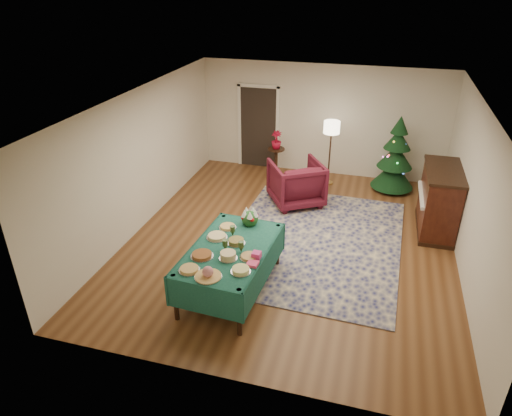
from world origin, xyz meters
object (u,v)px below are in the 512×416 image
(armchair, at_px, (296,181))
(potted_plant, at_px, (276,144))
(piano, at_px, (439,201))
(gift_box, at_px, (256,255))
(christmas_tree, at_px, (395,158))
(floor_lamp, at_px, (331,131))
(buffet_table, at_px, (230,256))
(side_table, at_px, (276,163))

(armchair, distance_m, potted_plant, 1.55)
(potted_plant, height_order, piano, piano)
(gift_box, bearing_deg, potted_plant, 99.89)
(christmas_tree, bearing_deg, floor_lamp, -178.17)
(armchair, distance_m, floor_lamp, 1.58)
(potted_plant, relative_size, christmas_tree, 0.25)
(buffet_table, distance_m, potted_plant, 4.66)
(armchair, relative_size, potted_plant, 2.45)
(buffet_table, height_order, piano, piano)
(piano, bearing_deg, gift_box, -132.29)
(floor_lamp, bearing_deg, piano, -35.52)
(floor_lamp, distance_m, christmas_tree, 1.58)
(buffet_table, bearing_deg, armchair, 83.25)
(gift_box, height_order, christmas_tree, christmas_tree)
(armchair, height_order, side_table, armchair)
(gift_box, relative_size, side_table, 0.17)
(gift_box, distance_m, potted_plant, 4.87)
(buffet_table, relative_size, gift_box, 16.61)
(buffet_table, bearing_deg, potted_plant, 94.55)
(armchair, relative_size, floor_lamp, 0.69)
(buffet_table, distance_m, gift_box, 0.54)
(buffet_table, height_order, armchair, armchair)
(gift_box, relative_size, christmas_tree, 0.07)
(christmas_tree, bearing_deg, side_table, -179.81)
(side_table, bearing_deg, gift_box, -80.11)
(armchair, bearing_deg, potted_plant, -91.25)
(floor_lamp, xyz_separation_m, piano, (2.34, -1.67, -0.68))
(gift_box, bearing_deg, armchair, 91.21)
(gift_box, bearing_deg, christmas_tree, 67.78)
(piano, bearing_deg, floor_lamp, 144.48)
(side_table, distance_m, potted_plant, 0.51)
(gift_box, height_order, side_table, gift_box)
(side_table, bearing_deg, potted_plant, 0.00)
(buffet_table, distance_m, side_table, 4.66)
(gift_box, distance_m, floor_lamp, 4.81)
(buffet_table, relative_size, armchair, 1.97)
(buffet_table, height_order, christmas_tree, christmas_tree)
(potted_plant, bearing_deg, buffet_table, -85.45)
(buffet_table, relative_size, potted_plant, 4.82)
(floor_lamp, xyz_separation_m, side_table, (-1.31, 0.04, -0.95))
(armchair, distance_m, piano, 2.92)
(side_table, bearing_deg, floor_lamp, -1.68)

